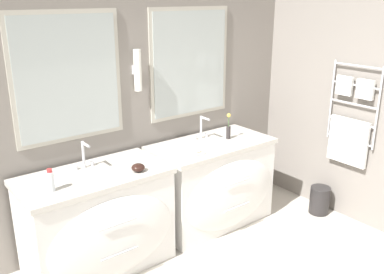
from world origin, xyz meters
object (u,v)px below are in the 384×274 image
(vanity_left, at_px, (99,222))
(vanity_right, at_px, (214,183))
(amenity_bowl, at_px, (138,168))
(toiletry_bottle, at_px, (50,181))
(flower_vase, at_px, (228,129))
(waste_bin, at_px, (320,200))

(vanity_left, xyz_separation_m, vanity_right, (1.21, 0.00, 0.00))
(vanity_left, distance_m, vanity_right, 1.21)
(vanity_left, distance_m, amenity_bowl, 0.55)
(vanity_left, bearing_deg, toiletry_bottle, -170.49)
(vanity_right, bearing_deg, flower_vase, 8.08)
(amenity_bowl, relative_size, flower_vase, 0.42)
(vanity_right, xyz_separation_m, toiletry_bottle, (-1.58, -0.06, 0.49))
(toiletry_bottle, height_order, flower_vase, flower_vase)
(amenity_bowl, distance_m, waste_bin, 2.07)
(vanity_left, distance_m, toiletry_bottle, 0.61)
(vanity_right, bearing_deg, waste_bin, -28.02)
(waste_bin, bearing_deg, flower_vase, 144.90)
(vanity_right, relative_size, waste_bin, 4.09)
(vanity_left, relative_size, vanity_right, 1.00)
(vanity_left, height_order, vanity_right, same)
(flower_vase, height_order, waste_bin, flower_vase)
(vanity_right, distance_m, toiletry_bottle, 1.66)
(flower_vase, bearing_deg, waste_bin, -35.10)
(amenity_bowl, xyz_separation_m, waste_bin, (1.90, -0.39, -0.71))
(waste_bin, bearing_deg, vanity_left, 166.53)
(toiletry_bottle, distance_m, amenity_bowl, 0.68)
(vanity_right, bearing_deg, toiletry_bottle, -177.76)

